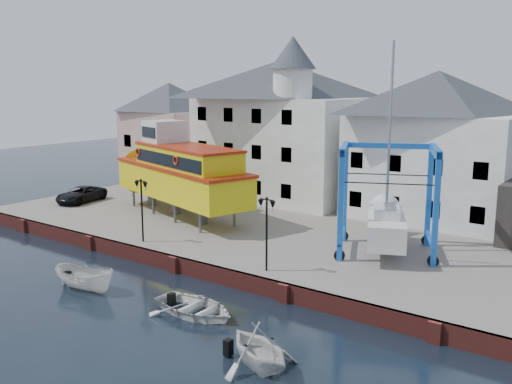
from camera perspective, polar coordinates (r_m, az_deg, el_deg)
The scene contains 14 objects.
ground at distance 35.26m, azimuth -8.16°, elevation -7.96°, with size 140.00×140.00×0.00m, color black.
hardstanding at distance 43.28m, azimuth 2.08°, elevation -3.59°, with size 44.00×22.00×1.00m, color #655F5A.
quay_wall at distance 35.18m, azimuth -8.06°, elevation -7.15°, with size 44.00×0.47×1.00m.
building_pink at distance 59.07m, azimuth -8.59°, elevation 5.75°, with size 8.00×7.00×10.30m.
building_white_main at distance 50.91m, azimuth 2.30°, elevation 6.41°, with size 14.00×8.30×14.00m.
building_white_right at distance 45.31m, azimuth 17.46°, elevation 4.41°, with size 12.00×8.00×11.20m.
lamp_post_left at distance 37.80m, azimuth -11.39°, elevation -0.23°, with size 1.12×0.32×4.20m.
lamp_post_right at distance 31.26m, azimuth 1.07°, elevation -2.34°, with size 1.12×0.32×4.20m.
tour_boat at distance 45.35m, azimuth -8.13°, elevation 2.08°, with size 17.29×8.73×7.34m.
travel_lift at distance 36.45m, azimuth 12.86°, elevation -2.38°, with size 7.33×8.56×12.75m.
van at distance 52.24m, azimuth -17.10°, elevation -0.23°, with size 2.24×4.86×1.35m, color black.
motorboat_a at distance 33.49m, azimuth -16.66°, elevation -9.36°, with size 1.52×4.03×1.56m, color silver.
motorboat_b at distance 29.13m, azimuth -6.14°, elevation -12.06°, with size 3.32×4.65×0.96m, color silver.
motorboat_c at distance 24.13m, azimuth 0.30°, elevation -17.13°, with size 3.23×3.74×1.97m, color silver.
Camera 1 is at (23.57, -23.64, 11.35)m, focal length 40.00 mm.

